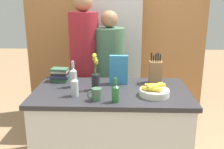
# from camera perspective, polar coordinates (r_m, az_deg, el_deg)

# --- Properties ---
(kitchen_island) EXTENTS (1.42, 0.79, 0.93)m
(kitchen_island) POSITION_cam_1_polar(r_m,az_deg,el_deg) (2.58, -0.08, -13.15)
(kitchen_island) COLOR silver
(kitchen_island) RESTS_ON ground_plane
(back_wall_wood) EXTENTS (2.62, 0.12, 2.60)m
(back_wall_wood) POSITION_cam_1_polar(r_m,az_deg,el_deg) (3.88, 0.76, 9.77)
(back_wall_wood) COLOR #9E6B3D
(back_wall_wood) RESTS_ON ground_plane
(refrigerator) EXTENTS (0.72, 0.63, 1.91)m
(refrigerator) POSITION_cam_1_polar(r_m,az_deg,el_deg) (3.58, 0.20, 3.64)
(refrigerator) COLOR #B7B7BC
(refrigerator) RESTS_ON ground_plane
(fruit_bowl) EXTENTS (0.26, 0.26, 0.11)m
(fruit_bowl) POSITION_cam_1_polar(r_m,az_deg,el_deg) (2.27, 9.06, -3.58)
(fruit_bowl) COLOR silver
(fruit_bowl) RESTS_ON kitchen_island
(knife_block) EXTENTS (0.12, 0.10, 0.30)m
(knife_block) POSITION_cam_1_polar(r_m,az_deg,el_deg) (2.59, 9.39, 0.58)
(knife_block) COLOR olive
(knife_block) RESTS_ON kitchen_island
(flower_vase) EXTENTS (0.07, 0.07, 0.34)m
(flower_vase) POSITION_cam_1_polar(r_m,az_deg,el_deg) (2.36, -3.61, -0.58)
(flower_vase) COLOR #232328
(flower_vase) RESTS_ON kitchen_island
(cereal_box) EXTENTS (0.18, 0.06, 0.28)m
(cereal_box) POSITION_cam_1_polar(r_m,az_deg,el_deg) (2.54, 1.47, 1.05)
(cereal_box) COLOR teal
(cereal_box) RESTS_ON kitchen_island
(coffee_mug) EXTENTS (0.12, 0.08, 0.10)m
(coffee_mug) POSITION_cam_1_polar(r_m,az_deg,el_deg) (2.14, -3.42, -4.34)
(coffee_mug) COLOR #42664C
(coffee_mug) RESTS_ON kitchen_island
(book_stack) EXTENTS (0.18, 0.16, 0.13)m
(book_stack) POSITION_cam_1_polar(r_m,az_deg,el_deg) (2.69, -11.24, -0.08)
(book_stack) COLOR #3D6047
(book_stack) RESTS_ON kitchen_island
(bottle_oil) EXTENTS (0.07, 0.07, 0.22)m
(bottle_oil) POSITION_cam_1_polar(r_m,az_deg,el_deg) (2.25, -8.16, -2.56)
(bottle_oil) COLOR #B2BCC1
(bottle_oil) RESTS_ON kitchen_island
(bottle_vinegar) EXTENTS (0.07, 0.07, 0.25)m
(bottle_vinegar) POSITION_cam_1_polar(r_m,az_deg,el_deg) (2.47, -8.41, -0.52)
(bottle_vinegar) COLOR #B2BCC1
(bottle_vinegar) RESTS_ON kitchen_island
(bottle_wine) EXTENTS (0.06, 0.06, 0.20)m
(bottle_wine) POSITION_cam_1_polar(r_m,az_deg,el_deg) (2.10, 0.78, -3.98)
(bottle_wine) COLOR #286633
(bottle_wine) RESTS_ON kitchen_island
(person_at_sink) EXTENTS (0.33, 0.33, 1.80)m
(person_at_sink) POSITION_cam_1_polar(r_m,az_deg,el_deg) (3.00, -5.99, 2.46)
(person_at_sink) COLOR #383842
(person_at_sink) RESTS_ON ground_plane
(person_in_blue) EXTENTS (0.34, 0.34, 1.61)m
(person_in_blue) POSITION_cam_1_polar(r_m,az_deg,el_deg) (3.02, -0.53, 0.26)
(person_in_blue) COLOR #383842
(person_in_blue) RESTS_ON ground_plane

